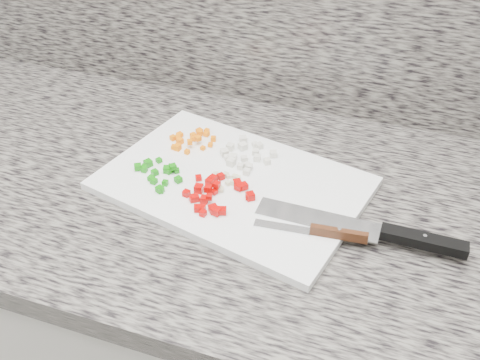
% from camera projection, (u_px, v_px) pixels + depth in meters
% --- Properties ---
extents(cabinet, '(3.92, 0.62, 0.86)m').
position_uv_depth(cabinet, '(239.00, 353.00, 1.19)').
color(cabinet, silver).
rests_on(cabinet, ground).
extents(countertop, '(3.96, 0.64, 0.04)m').
position_uv_depth(countertop, '(239.00, 197.00, 0.91)').
color(countertop, slate).
rests_on(countertop, cabinet).
extents(cutting_board, '(0.48, 0.37, 0.01)m').
position_uv_depth(cutting_board, '(233.00, 184.00, 0.90)').
color(cutting_board, white).
rests_on(cutting_board, countertop).
extents(carrot_pile, '(0.09, 0.09, 0.02)m').
position_uv_depth(carrot_pile, '(190.00, 139.00, 0.99)').
color(carrot_pile, orange).
rests_on(carrot_pile, cutting_board).
extents(onion_pile, '(0.10, 0.11, 0.01)m').
position_uv_depth(onion_pile, '(243.00, 155.00, 0.94)').
color(onion_pile, silver).
rests_on(onion_pile, cutting_board).
extents(green_pepper_pile, '(0.10, 0.09, 0.02)m').
position_uv_depth(green_pepper_pile, '(159.00, 173.00, 0.90)').
color(green_pepper_pile, '#127E0B').
rests_on(green_pepper_pile, cutting_board).
extents(red_pepper_pile, '(0.12, 0.11, 0.02)m').
position_uv_depth(red_pepper_pile, '(215.00, 194.00, 0.86)').
color(red_pepper_pile, '#BD0402').
rests_on(red_pepper_pile, cutting_board).
extents(garlic_pile, '(0.05, 0.05, 0.01)m').
position_uv_depth(garlic_pile, '(226.00, 181.00, 0.89)').
color(garlic_pile, beige).
rests_on(garlic_pile, cutting_board).
extents(chef_knife, '(0.31, 0.05, 0.02)m').
position_uv_depth(chef_knife, '(386.00, 233.00, 0.79)').
color(chef_knife, silver).
rests_on(chef_knife, cutting_board).
extents(paring_knife, '(0.17, 0.03, 0.02)m').
position_uv_depth(paring_knife, '(324.00, 232.00, 0.79)').
color(paring_knife, silver).
rests_on(paring_knife, cutting_board).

